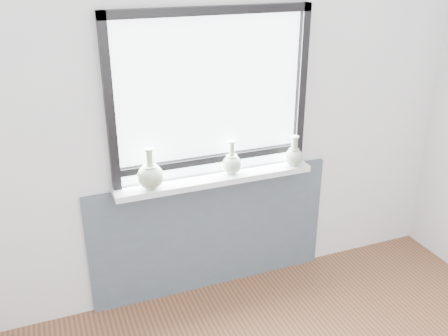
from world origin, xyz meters
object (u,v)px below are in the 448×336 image
object	(u,v)px
vase_c	(294,155)
vase_b	(232,163)
vase_a	(150,175)
windowsill	(215,179)

from	to	relation	value
vase_c	vase_b	bearing A→B (deg)	176.46
vase_a	vase_b	distance (m)	0.55
windowsill	vase_a	xyz separation A→B (m)	(-0.43, -0.03, 0.11)
vase_c	windowsill	bearing A→B (deg)	177.39
windowsill	vase_b	world-z (taller)	vase_b
vase_b	vase_c	world-z (taller)	vase_b
vase_a	vase_c	distance (m)	0.99
vase_b	vase_c	distance (m)	0.44
windowsill	vase_a	distance (m)	0.44
windowsill	vase_c	distance (m)	0.57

